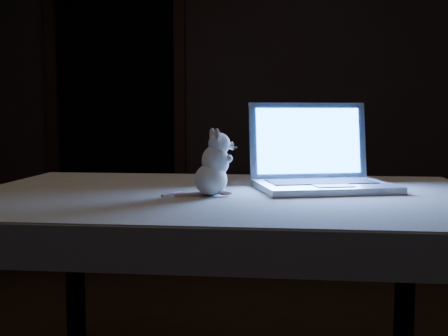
# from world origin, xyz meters

# --- Properties ---
(back_wall) EXTENTS (4.50, 0.04, 2.60)m
(back_wall) POSITION_xyz_m (0.00, 2.50, 1.30)
(back_wall) COLOR black
(back_wall) RESTS_ON ground
(doorway) EXTENTS (1.06, 0.36, 2.13)m
(doorway) POSITION_xyz_m (-1.10, 2.50, 1.06)
(doorway) COLOR black
(doorway) RESTS_ON back_wall
(table) EXTENTS (1.49, 0.99, 0.78)m
(table) POSITION_xyz_m (-0.08, 0.02, 0.39)
(table) COLOR black
(table) RESTS_ON floor
(tablecloth) EXTENTS (1.76, 1.37, 0.10)m
(tablecloth) POSITION_xyz_m (-0.06, 0.02, 0.74)
(tablecloth) COLOR beige
(tablecloth) RESTS_ON table
(laptop) EXTENTS (0.49, 0.46, 0.28)m
(laptop) POSITION_xyz_m (0.23, 0.11, 0.93)
(laptop) COLOR silver
(laptop) RESTS_ON tablecloth
(plush_mouse) EXTENTS (0.16, 0.16, 0.20)m
(plush_mouse) POSITION_xyz_m (-0.11, -0.05, 0.89)
(plush_mouse) COLOR white
(plush_mouse) RESTS_ON tablecloth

